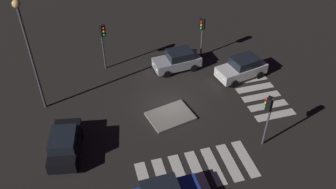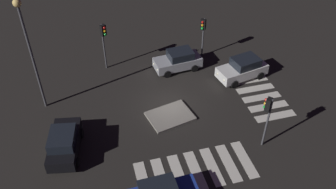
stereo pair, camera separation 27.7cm
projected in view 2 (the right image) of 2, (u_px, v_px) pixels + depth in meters
The scene contains 11 objects.
ground_plane at pixel (168, 104), 28.40m from camera, with size 80.00×80.00×0.00m, color black.
traffic_island at pixel (170, 116), 27.22m from camera, with size 3.67×3.05×0.18m.
car_silver at pixel (178, 60), 31.55m from camera, with size 4.23×2.22×1.79m.
car_white at pixel (243, 69), 30.54m from camera, with size 4.51×2.63×1.87m.
car_black at pixel (64, 143), 24.03m from camera, with size 2.58×4.46×1.85m.
traffic_light_east at pixel (268, 111), 23.23m from camera, with size 0.54×0.53×4.07m.
traffic_light_west at pixel (104, 36), 30.07m from camera, with size 0.54×0.53×4.31m.
traffic_light_north at pixel (203, 29), 31.73m from camera, with size 0.54×0.53×3.84m.
street_lamp at pixel (27, 40), 24.50m from camera, with size 0.56×0.56×8.89m.
crosswalk_near at pixel (195, 170), 23.39m from camera, with size 7.60×3.20×0.02m.
crosswalk_side at pixel (255, 89), 29.91m from camera, with size 3.20×7.60×0.02m.
Camera 2 is at (-5.64, -20.64, 18.68)m, focal length 38.76 mm.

